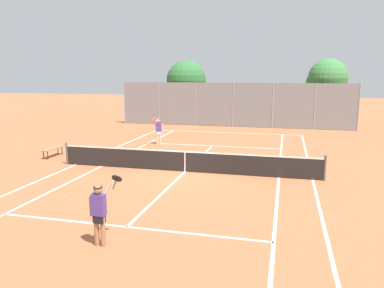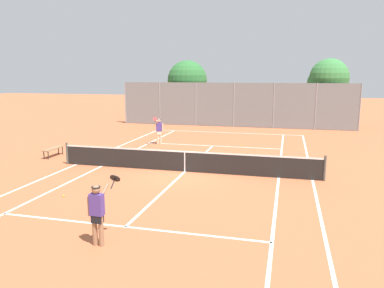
{
  "view_description": "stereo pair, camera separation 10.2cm",
  "coord_description": "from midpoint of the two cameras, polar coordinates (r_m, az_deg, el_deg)",
  "views": [
    {
      "loc": [
        4.28,
        -15.76,
        4.31
      ],
      "look_at": [
        -0.05,
        1.5,
        1.0
      ],
      "focal_mm": 35.0,
      "sensor_mm": 36.0,
      "label": 1
    },
    {
      "loc": [
        4.38,
        -15.73,
        4.31
      ],
      "look_at": [
        -0.05,
        1.5,
        1.0
      ],
      "focal_mm": 35.0,
      "sensor_mm": 36.0,
      "label": 2
    }
  ],
  "objects": [
    {
      "name": "loose_tennis_ball_2",
      "position": [
        20.14,
        15.0,
        -2.09
      ],
      "size": [
        0.07,
        0.07,
        0.07
      ],
      "primitive_type": "sphere",
      "color": "#D1DB33",
      "rests_on": "ground"
    },
    {
      "name": "loose_tennis_ball_0",
      "position": [
        23.24,
        7.49,
        -0.16
      ],
      "size": [
        0.07,
        0.07,
        0.07
      ],
      "primitive_type": "sphere",
      "color": "#D1DB33",
      "rests_on": "ground"
    },
    {
      "name": "player_far_left",
      "position": [
        23.47,
        -5.27,
        2.2
      ],
      "size": [
        0.44,
        0.88,
        1.77
      ],
      "color": "beige",
      "rests_on": "ground"
    },
    {
      "name": "loose_tennis_ball_1",
      "position": [
        14.29,
        -19.11,
        -7.48
      ],
      "size": [
        0.07,
        0.07,
        0.07
      ],
      "primitive_type": "sphere",
      "color": "#D1DB33",
      "rests_on": "ground"
    },
    {
      "name": "player_near_side",
      "position": [
        9.86,
        -14.24,
        -9.87
      ],
      "size": [
        0.68,
        0.73,
        1.77
      ],
      "color": "#936B4C",
      "rests_on": "ground"
    },
    {
      "name": "court_line_markings",
      "position": [
        16.89,
        -1.25,
        -4.24
      ],
      "size": [
        11.1,
        23.9,
        0.01
      ],
      "color": "silver",
      "rests_on": "ground"
    },
    {
      "name": "ground_plane",
      "position": [
        16.89,
        -1.25,
        -4.25
      ],
      "size": [
        120.0,
        120.0,
        0.0
      ],
      "primitive_type": "plane",
      "color": "#B25B38"
    },
    {
      "name": "courtside_bench",
      "position": [
        21.19,
        -20.58,
        -0.75
      ],
      "size": [
        0.36,
        1.5,
        0.47
      ],
      "color": "olive",
      "rests_on": "ground"
    },
    {
      "name": "tennis_net",
      "position": [
        16.77,
        -1.26,
        -2.57
      ],
      "size": [
        12.0,
        0.1,
        1.07
      ],
      "color": "#474C47",
      "rests_on": "ground"
    },
    {
      "name": "back_fence",
      "position": [
        31.36,
        6.14,
        5.95
      ],
      "size": [
        19.54,
        0.08,
        3.67
      ],
      "color": "gray",
      "rests_on": "ground"
    },
    {
      "name": "tree_behind_left",
      "position": [
        35.46,
        -0.86,
        9.54
      ],
      "size": [
        3.7,
        3.7,
        5.62
      ],
      "color": "brown",
      "rests_on": "ground"
    },
    {
      "name": "tree_behind_right",
      "position": [
        32.97,
        19.63,
        9.25
      ],
      "size": [
        3.31,
        3.16,
        5.61
      ],
      "color": "brown",
      "rests_on": "ground"
    }
  ]
}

